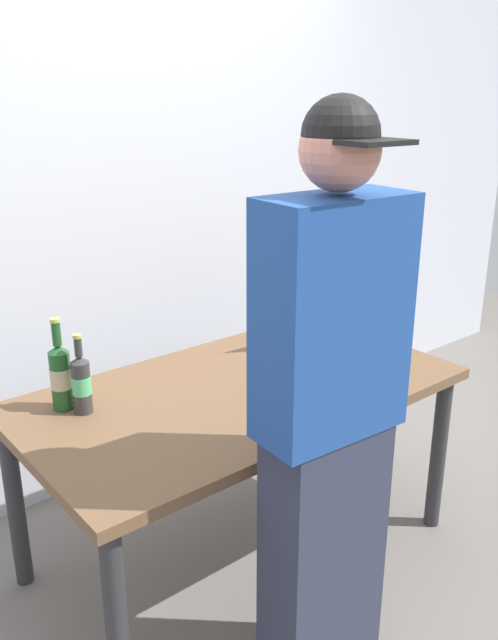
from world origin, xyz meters
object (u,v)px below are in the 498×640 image
object	(u,v)px
beer_bottle_dark	(81,383)
person_figure	(328,418)
laptop	(317,338)
beer_bottle_amber	(61,375)

from	to	relation	value
beer_bottle_dark	person_figure	distance (m)	0.86
laptop	beer_bottle_amber	size ratio (longest dim) A/B	1.13
beer_bottle_amber	laptop	bearing A→B (deg)	-9.18
beer_bottle_amber	person_figure	world-z (taller)	person_figure
laptop	person_figure	world-z (taller)	person_figure
laptop	beer_bottle_amber	bearing A→B (deg)	170.82
beer_bottle_dark	person_figure	bearing A→B (deg)	-65.25
beer_bottle_amber	beer_bottle_dark	distance (m)	0.08
laptop	beer_bottle_amber	distance (m)	1.06
laptop	beer_bottle_dark	xyz separation A→B (m)	(-1.00, 0.10, 0.05)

